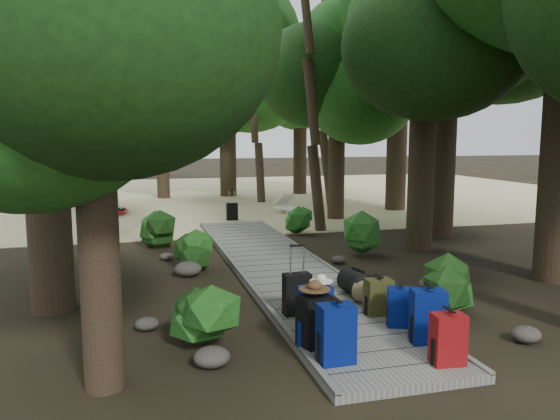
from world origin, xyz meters
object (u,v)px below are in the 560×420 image
object	(u,v)px
backpack_right_a	(448,336)
duffel_right_black	(358,283)
backpack_left_a	(336,330)
backpack_left_b	(315,318)
kayak	(120,211)
suitcase_on_boardwalk	(297,294)
backpack_right_b	(428,313)
lone_suitcase_on_sand	(232,212)
backpack_left_c	(315,309)
duffel_right_khaki	(373,294)
backpack_right_c	(400,305)
sun_lounger	(290,205)
backpack_right_d	(379,295)

from	to	relation	value
backpack_right_a	duffel_right_black	world-z (taller)	backpack_right_a
backpack_left_a	backpack_left_b	distance (m)	0.57
kayak	suitcase_on_boardwalk	bearing A→B (deg)	-56.52
backpack_left_b	suitcase_on_boardwalk	distance (m)	1.32
backpack_right_a	suitcase_on_boardwalk	xyz separation A→B (m)	(-1.23, 2.27, -0.02)
backpack_right_b	lone_suitcase_on_sand	size ratio (longest dim) A/B	1.37
backpack_right_b	backpack_left_c	bearing A→B (deg)	170.78
duffel_right_khaki	duffel_right_black	xyz separation A→B (m)	(-0.01, 0.60, 0.02)
backpack_left_a	backpack_right_b	world-z (taller)	backpack_left_a
backpack_right_c	duffel_right_khaki	distance (m)	1.01
backpack_right_b	backpack_right_c	distance (m)	0.67
lone_suitcase_on_sand	sun_lounger	distance (m)	2.57
backpack_right_b	lone_suitcase_on_sand	xyz separation A→B (m)	(-0.52, 11.98, -0.21)
sun_lounger	duffel_right_khaki	bearing A→B (deg)	-119.72
backpack_right_c	sun_lounger	size ratio (longest dim) A/B	0.32
backpack_left_b	backpack_right_a	distance (m)	1.69
backpack_right_d	suitcase_on_boardwalk	xyz separation A→B (m)	(-1.24, 0.31, 0.02)
backpack_right_a	kayak	bearing A→B (deg)	111.51
lone_suitcase_on_sand	backpack_left_a	bearing A→B (deg)	-95.35
duffel_right_black	sun_lounger	size ratio (longest dim) A/B	0.35
backpack_right_b	duffel_right_black	size ratio (longest dim) A/B	1.16
backpack_left_a	backpack_right_c	xyz separation A→B (m)	(1.37, 0.97, -0.09)
kayak	backpack_right_b	bearing A→B (deg)	-52.75
backpack_left_b	kayak	size ratio (longest dim) A/B	0.24
backpack_left_c	duffel_right_khaki	size ratio (longest dim) A/B	1.33
backpack_right_d	backpack_right_a	bearing A→B (deg)	-88.36
backpack_left_c	backpack_right_c	distance (m)	1.35
kayak	backpack_right_c	bearing A→B (deg)	-52.21
backpack_right_d	sun_lounger	xyz separation A→B (m)	(1.96, 11.75, -0.09)
backpack_left_b	lone_suitcase_on_sand	bearing A→B (deg)	69.96
backpack_left_b	backpack_right_a	size ratio (longest dim) A/B	1.10
backpack_right_b	duffel_right_black	bearing A→B (deg)	104.32
backpack_left_a	suitcase_on_boardwalk	world-z (taller)	backpack_left_a
backpack_left_b	suitcase_on_boardwalk	xyz separation A→B (m)	(0.16, 1.31, -0.06)
backpack_left_c	backpack_right_d	bearing A→B (deg)	20.88
backpack_left_b	backpack_right_d	bearing A→B (deg)	20.48
lone_suitcase_on_sand	sun_lounger	xyz separation A→B (m)	(2.36, 1.03, 0.03)
backpack_left_a	sun_lounger	distance (m)	13.70
backpack_left_b	kayak	bearing A→B (deg)	85.94
backpack_left_a	backpack_right_b	distance (m)	1.47
duffel_right_black	backpack_left_b	bearing A→B (deg)	-138.19
backpack_left_c	backpack_right_b	xyz separation A→B (m)	(1.40, -0.59, 0.01)
backpack_left_c	backpack_right_a	world-z (taller)	backpack_left_c
duffel_right_khaki	backpack_right_c	bearing A→B (deg)	-115.22
backpack_left_a	backpack_right_c	size ratio (longest dim) A/B	1.29
backpack_left_a	duffel_right_khaki	bearing A→B (deg)	53.19
backpack_left_a	backpack_right_c	world-z (taller)	backpack_left_a
duffel_right_khaki	sun_lounger	world-z (taller)	sun_lounger
backpack_left_a	sun_lounger	world-z (taller)	backpack_left_a
backpack_left_a	backpack_right_c	bearing A→B (deg)	33.98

